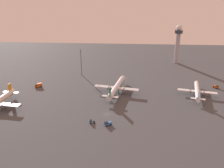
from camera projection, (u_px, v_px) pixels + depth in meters
ground_plane at (107, 114)px, 149.33m from camera, size 416.00×416.00×0.00m
control_tower at (178, 41)px, 245.42m from camera, size 8.00×8.00×39.47m
airplane_near_gate at (197, 91)px, 174.95m from camera, size 27.68×35.33×9.13m
airplane_taxiway_distant at (116, 87)px, 179.38m from camera, size 33.76×43.13×11.13m
baggage_tractor at (108, 123)px, 137.05m from camera, size 4.53×3.93×2.25m
catering_truck at (38, 85)px, 190.40m from camera, size 5.96×5.20×3.05m
cargo_loader at (216, 87)px, 188.81m from camera, size 4.39×4.23×2.25m
pushback_tug at (91, 121)px, 139.22m from camera, size 3.30×2.23×2.05m
apron_light_east at (81, 60)px, 212.62m from camera, size 4.80×0.90×23.80m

